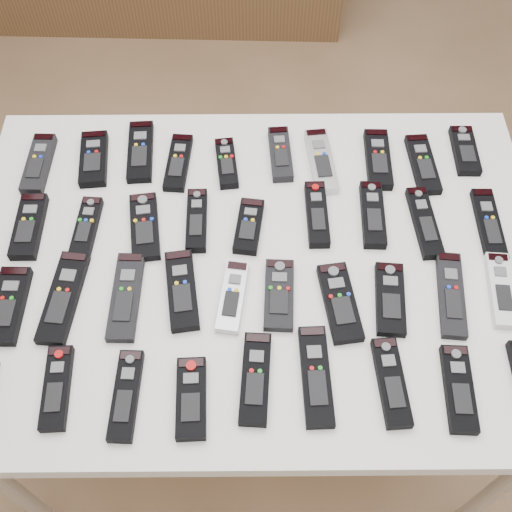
{
  "coord_description": "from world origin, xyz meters",
  "views": [
    {
      "loc": [
        0.03,
        -0.88,
        1.93
      ],
      "look_at": [
        0.03,
        -0.14,
        0.8
      ],
      "focal_mm": 45.0,
      "sensor_mm": 36.0,
      "label": 1
    }
  ],
  "objects_px": {
    "remote_13": "(197,220)",
    "remote_32": "(191,398)",
    "remote_5": "(280,154)",
    "remote_36": "(459,389)",
    "remote_12": "(145,227)",
    "remote_16": "(373,215)",
    "remote_15": "(317,214)",
    "remote_9": "(465,151)",
    "remote_35": "(391,382)",
    "remote_18": "(489,225)",
    "remote_25": "(340,303)",
    "remote_30": "(57,388)",
    "remote_20": "(64,297)",
    "remote_31": "(126,395)",
    "remote_6": "(321,161)",
    "remote_1": "(94,159)",
    "remote_14": "(249,226)",
    "remote_34": "(316,376)",
    "remote_26": "(390,299)",
    "remote_11": "(87,227)",
    "remote_19": "(9,305)",
    "remote_23": "(233,297)",
    "remote_2": "(140,152)",
    "remote_22": "(182,290)",
    "remote_27": "(451,295)",
    "remote_28": "(501,290)",
    "table": "(256,275)",
    "remote_33": "(255,378)",
    "remote_24": "(279,295)",
    "remote_8": "(423,164)",
    "remote_17": "(424,222)",
    "remote_0": "(39,164)",
    "remote_21": "(126,296)",
    "remote_7": "(378,159)",
    "remote_10": "(29,226)",
    "remote_4": "(227,163)"
  },
  "relations": [
    {
      "from": "remote_2",
      "to": "remote_14",
      "type": "xyz_separation_m",
      "value": [
        0.26,
        -0.22,
        0.0
      ]
    },
    {
      "from": "remote_16",
      "to": "remote_19",
      "type": "height_order",
      "value": "same"
    },
    {
      "from": "remote_12",
      "to": "remote_30",
      "type": "distance_m",
      "value": 0.4
    },
    {
      "from": "remote_22",
      "to": "remote_27",
      "type": "height_order",
      "value": "remote_22"
    },
    {
      "from": "remote_9",
      "to": "remote_18",
      "type": "bearing_deg",
      "value": -86.01
    },
    {
      "from": "remote_30",
      "to": "remote_9",
      "type": "bearing_deg",
      "value": 31.35
    },
    {
      "from": "table",
      "to": "remote_12",
      "type": "height_order",
      "value": "remote_12"
    },
    {
      "from": "remote_13",
      "to": "remote_32",
      "type": "distance_m",
      "value": 0.41
    },
    {
      "from": "remote_26",
      "to": "remote_28",
      "type": "xyz_separation_m",
      "value": [
        0.23,
        0.02,
        0.0
      ]
    },
    {
      "from": "remote_0",
      "to": "remote_31",
      "type": "height_order",
      "value": "remote_0"
    },
    {
      "from": "remote_23",
      "to": "remote_2",
      "type": "bearing_deg",
      "value": 127.26
    },
    {
      "from": "remote_30",
      "to": "remote_35",
      "type": "height_order",
      "value": "remote_35"
    },
    {
      "from": "remote_0",
      "to": "remote_21",
      "type": "distance_m",
      "value": 0.43
    },
    {
      "from": "remote_1",
      "to": "remote_21",
      "type": "xyz_separation_m",
      "value": [
        0.11,
        -0.37,
        -0.0
      ]
    },
    {
      "from": "remote_1",
      "to": "remote_14",
      "type": "xyz_separation_m",
      "value": [
        0.37,
        -0.2,
        -0.0
      ]
    },
    {
      "from": "remote_7",
      "to": "remote_28",
      "type": "height_order",
      "value": "remote_7"
    },
    {
      "from": "remote_36",
      "to": "remote_17",
      "type": "bearing_deg",
      "value": 93.63
    },
    {
      "from": "remote_5",
      "to": "remote_20",
      "type": "relative_size",
      "value": 0.75
    },
    {
      "from": "remote_24",
      "to": "remote_30",
      "type": "distance_m",
      "value": 0.47
    },
    {
      "from": "remote_17",
      "to": "remote_21",
      "type": "height_order",
      "value": "remote_17"
    },
    {
      "from": "remote_6",
      "to": "remote_35",
      "type": "distance_m",
      "value": 0.56
    },
    {
      "from": "remote_2",
      "to": "remote_26",
      "type": "bearing_deg",
      "value": -39.79
    },
    {
      "from": "remote_0",
      "to": "remote_34",
      "type": "xyz_separation_m",
      "value": [
        0.62,
        -0.53,
        -0.0
      ]
    },
    {
      "from": "remote_18",
      "to": "remote_25",
      "type": "xyz_separation_m",
      "value": [
        -0.34,
        -0.19,
        0.0
      ]
    },
    {
      "from": "remote_11",
      "to": "remote_27",
      "type": "height_order",
      "value": "remote_11"
    },
    {
      "from": "remote_13",
      "to": "remote_20",
      "type": "distance_m",
      "value": 0.33
    },
    {
      "from": "remote_8",
      "to": "remote_32",
      "type": "xyz_separation_m",
      "value": [
        -0.52,
        -0.57,
        0.0
      ]
    },
    {
      "from": "remote_15",
      "to": "remote_20",
      "type": "height_order",
      "value": "remote_15"
    },
    {
      "from": "remote_20",
      "to": "remote_31",
      "type": "xyz_separation_m",
      "value": [
        0.15,
        -0.21,
        -0.0
      ]
    },
    {
      "from": "remote_1",
      "to": "remote_34",
      "type": "height_order",
      "value": "remote_1"
    },
    {
      "from": "remote_15",
      "to": "remote_31",
      "type": "relative_size",
      "value": 0.97
    },
    {
      "from": "remote_9",
      "to": "remote_23",
      "type": "xyz_separation_m",
      "value": [
        -0.55,
        -0.4,
        0.0
      ]
    },
    {
      "from": "remote_15",
      "to": "remote_34",
      "type": "distance_m",
      "value": 0.38
    },
    {
      "from": "remote_17",
      "to": "remote_34",
      "type": "xyz_separation_m",
      "value": [
        -0.26,
        -0.36,
        0.0
      ]
    },
    {
      "from": "remote_11",
      "to": "remote_20",
      "type": "relative_size",
      "value": 0.73
    },
    {
      "from": "remote_25",
      "to": "remote_36",
      "type": "relative_size",
      "value": 1.04
    },
    {
      "from": "remote_4",
      "to": "remote_11",
      "type": "distance_m",
      "value": 0.36
    },
    {
      "from": "remote_13",
      "to": "remote_32",
      "type": "bearing_deg",
      "value": -89.79
    },
    {
      "from": "remote_16",
      "to": "remote_26",
      "type": "height_order",
      "value": "remote_16"
    },
    {
      "from": "remote_16",
      "to": "remote_28",
      "type": "height_order",
      "value": "remote_16"
    },
    {
      "from": "remote_9",
      "to": "remote_35",
      "type": "xyz_separation_m",
      "value": [
        -0.25,
        -0.59,
        0.0
      ]
    },
    {
      "from": "remote_7",
      "to": "remote_15",
      "type": "xyz_separation_m",
      "value": [
        -0.15,
        -0.16,
        0.0
      ]
    },
    {
      "from": "remote_19",
      "to": "remote_11",
      "type": "bearing_deg",
      "value": 57.48
    },
    {
      "from": "remote_5",
      "to": "remote_36",
      "type": "bearing_deg",
      "value": -64.95
    },
    {
      "from": "remote_26",
      "to": "remote_33",
      "type": "xyz_separation_m",
      "value": [
        -0.28,
        -0.17,
        0.0
      ]
    },
    {
      "from": "remote_6",
      "to": "remote_36",
      "type": "height_order",
      "value": "remote_6"
    },
    {
      "from": "remote_12",
      "to": "remote_32",
      "type": "distance_m",
      "value": 0.41
    },
    {
      "from": "remote_16",
      "to": "remote_15",
      "type": "bearing_deg",
      "value": -178.64
    },
    {
      "from": "remote_13",
      "to": "remote_26",
      "type": "distance_m",
      "value": 0.45
    },
    {
      "from": "remote_10",
      "to": "remote_24",
      "type": "relative_size",
      "value": 1.03
    }
  ]
}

